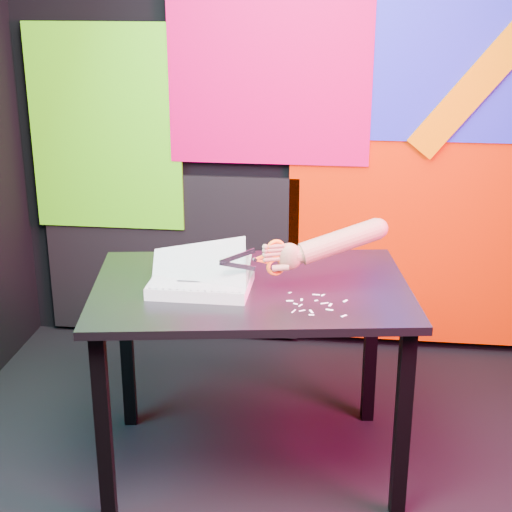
# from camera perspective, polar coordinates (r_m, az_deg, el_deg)

# --- Properties ---
(room) EXTENTS (3.01, 3.01, 2.71)m
(room) POSITION_cam_1_polar(r_m,az_deg,el_deg) (2.26, 3.40, 8.27)
(room) COLOR black
(room) RESTS_ON ground
(backdrop) EXTENTS (2.88, 0.05, 2.08)m
(backdrop) POSITION_cam_1_polar(r_m,az_deg,el_deg) (3.77, 5.67, 6.71)
(backdrop) COLOR red
(backdrop) RESTS_ON ground
(work_table) EXTENTS (1.23, 0.92, 0.75)m
(work_table) POSITION_cam_1_polar(r_m,az_deg,el_deg) (2.85, -0.35, -3.96)
(work_table) COLOR black
(work_table) RESTS_ON ground
(printout_stack) EXTENTS (0.37, 0.26, 0.18)m
(printout_stack) POSITION_cam_1_polar(r_m,az_deg,el_deg) (2.78, -4.02, -1.98)
(printout_stack) COLOR beige
(printout_stack) RESTS_ON work_table
(scissors) EXTENTS (0.22, 0.10, 0.13)m
(scissors) POSITION_cam_1_polar(r_m,az_deg,el_deg) (2.72, 1.12, -0.15)
(scissors) COLOR #ACB0C1
(scissors) RESTS_ON printout_stack
(hand_forearm) EXTENTS (0.42, 0.20, 0.16)m
(hand_forearm) POSITION_cam_1_polar(r_m,az_deg,el_deg) (2.77, 5.53, 0.90)
(hand_forearm) COLOR #A37752
(hand_forearm) RESTS_ON work_table
(paper_clippings) EXTENTS (0.21, 0.19, 0.00)m
(paper_clippings) POSITION_cam_1_polar(r_m,az_deg,el_deg) (2.66, 4.38, -3.55)
(paper_clippings) COLOR white
(paper_clippings) RESTS_ON work_table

